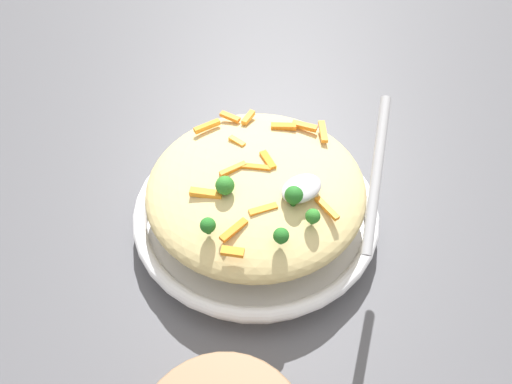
{
  "coord_description": "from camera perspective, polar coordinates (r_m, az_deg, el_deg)",
  "views": [
    {
      "loc": [
        0.28,
        0.34,
        0.58
      ],
      "look_at": [
        0.0,
        0.0,
        0.07
      ],
      "focal_mm": 34.37,
      "sensor_mm": 36.0,
      "label": 1
    }
  ],
  "objects": [
    {
      "name": "ground_plane",
      "position": [
        0.73,
        0.0,
        -3.71
      ],
      "size": [
        2.4,
        2.4,
        0.0
      ],
      "primitive_type": "plane",
      "color": "#4C4C51"
    },
    {
      "name": "serving_bowl",
      "position": [
        0.71,
        0.0,
        -2.53
      ],
      "size": [
        0.35,
        0.35,
        0.04
      ],
      "color": "silver",
      "rests_on": "ground_plane"
    },
    {
      "name": "pasta_mound",
      "position": [
        0.66,
        0.0,
        0.48
      ],
      "size": [
        0.3,
        0.3,
        0.08
      ],
      "primitive_type": "ellipsoid",
      "color": "#D1BA7A",
      "rests_on": "serving_bowl"
    },
    {
      "name": "carrot_piece_0",
      "position": [
        0.71,
        -0.91,
        8.66
      ],
      "size": [
        0.03,
        0.02,
        0.01
      ],
      "primitive_type": "cube",
      "rotation": [
        0.0,
        0.0,
        3.56
      ],
      "color": "orange",
      "rests_on": "pasta_mound"
    },
    {
      "name": "carrot_piece_1",
      "position": [
        0.59,
        0.84,
        -2.04
      ],
      "size": [
        0.04,
        0.02,
        0.01
      ],
      "primitive_type": "cube",
      "rotation": [
        0.0,
        0.0,
        2.81
      ],
      "color": "orange",
      "rests_on": "pasta_mound"
    },
    {
      "name": "carrot_piece_2",
      "position": [
        0.64,
        1.25,
        3.8
      ],
      "size": [
        0.02,
        0.03,
        0.01
      ],
      "primitive_type": "cube",
      "rotation": [
        0.0,
        0.0,
        4.46
      ],
      "color": "orange",
      "rests_on": "pasta_mound"
    },
    {
      "name": "carrot_piece_3",
      "position": [
        0.7,
        7.85,
        6.96
      ],
      "size": [
        0.03,
        0.04,
        0.01
      ],
      "primitive_type": "cube",
      "rotation": [
        0.0,
        0.0,
        0.92
      ],
      "color": "orange",
      "rests_on": "pasta_mound"
    },
    {
      "name": "carrot_piece_4",
      "position": [
        0.7,
        -5.74,
        7.62
      ],
      "size": [
        0.04,
        0.01,
        0.01
      ],
      "primitive_type": "cube",
      "rotation": [
        0.0,
        0.0,
        6.16
      ],
      "color": "orange",
      "rests_on": "pasta_mound"
    },
    {
      "name": "carrot_piece_5",
      "position": [
        0.67,
        -2.22,
        5.88
      ],
      "size": [
        0.01,
        0.03,
        0.01
      ],
      "primitive_type": "cube",
      "rotation": [
        0.0,
        0.0,
        4.9
      ],
      "color": "orange",
      "rests_on": "pasta_mound"
    },
    {
      "name": "carrot_piece_6",
      "position": [
        0.63,
        -0.19,
        2.73
      ],
      "size": [
        0.03,
        0.03,
        0.01
      ],
      "primitive_type": "cube",
      "rotation": [
        0.0,
        0.0,
        5.47
      ],
      "color": "orange",
      "rests_on": "pasta_mound"
    },
    {
      "name": "carrot_piece_7",
      "position": [
        0.61,
        -5.85,
        -0.16
      ],
      "size": [
        0.03,
        0.04,
        0.01
      ],
      "primitive_type": "cube",
      "rotation": [
        0.0,
        0.0,
        5.43
      ],
      "color": "orange",
      "rests_on": "pasta_mound"
    },
    {
      "name": "carrot_piece_8",
      "position": [
        0.6,
        8.27,
        -1.9
      ],
      "size": [
        0.01,
        0.04,
        0.01
      ],
      "primitive_type": "cube",
      "rotation": [
        0.0,
        0.0,
        4.63
      ],
      "color": "orange",
      "rests_on": "pasta_mound"
    },
    {
      "name": "carrot_piece_9",
      "position": [
        0.7,
        5.67,
        7.64
      ],
      "size": [
        0.03,
        0.04,
        0.01
      ],
      "primitive_type": "cube",
      "rotation": [
        0.0,
        0.0,
        5.26
      ],
      "color": "orange",
      "rests_on": "pasta_mound"
    },
    {
      "name": "carrot_piece_10",
      "position": [
        0.72,
        -3.04,
        8.73
      ],
      "size": [
        0.02,
        0.03,
        0.01
      ],
      "primitive_type": "cube",
      "rotation": [
        0.0,
        0.0,
        1.92
      ],
      "color": "orange",
      "rests_on": "pasta_mound"
    },
    {
      "name": "carrot_piece_11",
      "position": [
        0.63,
        -2.7,
        2.67
      ],
      "size": [
        0.04,
        0.01,
        0.01
      ],
      "primitive_type": "cube",
      "rotation": [
        0.0,
        0.0,
        3.02
      ],
      "color": "orange",
      "rests_on": "pasta_mound"
    },
    {
      "name": "carrot_piece_12",
      "position": [
        0.56,
        -2.75,
        -6.95
      ],
      "size": [
        0.03,
        0.03,
        0.01
      ],
      "primitive_type": "cube",
      "rotation": [
        0.0,
        0.0,
        5.44
      ],
      "color": "orange",
      "rests_on": "pasta_mound"
    },
    {
      "name": "carrot_piece_13",
      "position": [
        0.7,
        3.22,
        7.62
      ],
      "size": [
        0.03,
        0.03,
        0.01
      ],
      "primitive_type": "cube",
      "rotation": [
        0.0,
        0.0,
        2.44
      ],
      "color": "orange",
      "rests_on": "pasta_mound"
    },
    {
      "name": "carrot_piece_14",
      "position": [
        0.58,
        -2.6,
        -4.43
      ],
      "size": [
        0.04,
        0.01,
        0.01
      ],
      "primitive_type": "cube",
      "rotation": [
        0.0,
        0.0,
        3.27
      ],
      "color": "orange",
      "rests_on": "pasta_mound"
    },
    {
      "name": "broccoli_floret_0",
      "position": [
        0.6,
        -3.64,
        0.75
      ],
      "size": [
        0.02,
        0.02,
        0.03
      ],
      "color": "#296820",
      "rests_on": "pasta_mound"
    },
    {
      "name": "broccoli_floret_1",
      "position": [
        0.56,
        2.94,
        -5.12
      ],
      "size": [
        0.02,
        0.02,
        0.02
      ],
      "color": "#205B1C",
      "rests_on": "pasta_mound"
    },
    {
      "name": "broccoli_floret_2",
      "position": [
        0.57,
        -5.62,
        -3.9
      ],
      "size": [
        0.02,
        0.02,
        0.02
      ],
      "color": "#205B1C",
      "rests_on": "pasta_mound"
    },
    {
      "name": "broccoli_floret_3",
      "position": [
        0.58,
        6.63,
        -2.82
      ],
      "size": [
        0.02,
        0.02,
        0.02
      ],
      "color": "#296820",
      "rests_on": "pasta_mound"
    },
    {
      "name": "broccoli_floret_4",
      "position": [
        0.59,
        4.52,
        -0.33
      ],
      "size": [
        0.02,
        0.02,
        0.03
      ],
      "color": "#205B1C",
      "rests_on": "pasta_mound"
    },
    {
      "name": "serving_spoon",
      "position": [
        0.59,
        8.63,
        1.08
      ],
      "size": [
        0.15,
        0.14,
        0.1
      ],
      "color": "#B7B7BC",
      "rests_on": "pasta_mound"
    }
  ]
}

